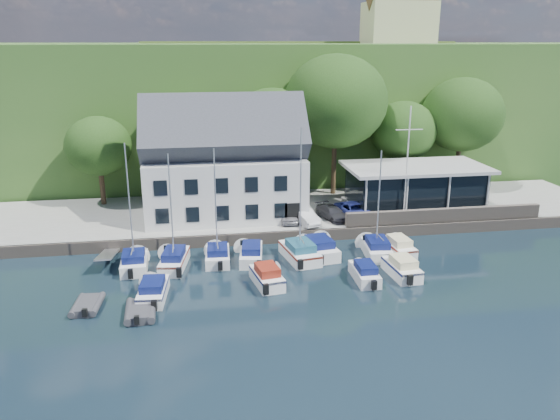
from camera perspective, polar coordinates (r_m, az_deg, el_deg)
The scene contains 35 objects.
ground at distance 36.92m, azimuth 7.10°, elevation -9.14°, with size 180.00×180.00×0.00m, color black.
quay at distance 52.56m, azimuth 1.91°, elevation -0.29°, with size 60.00×13.00×1.00m, color #959690.
quay_face at distance 46.54m, azimuth 3.42°, elevation -2.67°, with size 60.00×0.30×1.00m, color #675D52.
hillside at distance 94.56m, azimuth -3.26°, elevation 12.16°, with size 160.00×75.00×16.00m, color #2E5720.
field_patch at distance 103.21m, azimuth 0.81°, elevation 17.14°, with size 50.00×30.00×0.30m, color #4D5E2F.
farmhouse at distance 89.55m, azimuth 12.33°, elevation 19.28°, with size 10.40×7.00×8.20m, color beige, non-canonical shape.
harbor_building at distance 49.50m, azimuth -5.82°, elevation 4.34°, with size 14.40×8.20×8.70m, color silver, non-canonical shape.
club_pavilion at distance 53.63m, azimuth 13.88°, elevation 2.40°, with size 13.20×7.20×4.10m, color black, non-canonical shape.
seawall at distance 50.41m, azimuth 16.79°, elevation -0.50°, with size 18.00×0.50×1.20m, color #675D52.
gangway at distance 44.39m, azimuth -17.38°, elevation -5.17°, with size 1.20×6.00×1.40m, color #BBBABF, non-canonical shape.
car_silver at distance 48.38m, azimuth 0.76°, elevation -0.42°, with size 1.52×3.78×1.29m, color #BBBBC0.
car_white at distance 47.85m, azimuth 2.54°, elevation -0.63°, with size 1.39×4.00×1.32m, color silver.
car_dgrey at distance 49.23m, azimuth 5.48°, elevation -0.27°, with size 1.63×4.02×1.17m, color #302F35.
car_blue at distance 49.76m, azimuth 7.77°, elevation -0.01°, with size 1.63×4.13×1.41m, color #323C99.
flagpole at distance 49.08m, azimuth 13.13°, elevation 4.69°, with size 2.42×0.20×10.08m, color silver, non-canonical shape.
tree_0 at distance 55.37m, azimuth -18.31°, elevation 4.88°, with size 6.29×6.29×8.60m, color #15320F, non-canonical shape.
tree_1 at distance 55.15m, azimuth -10.25°, elevation 6.39°, with size 7.61×7.61×10.40m, color #15320F, non-canonical shape.
tree_2 at distance 55.25m, azimuth -0.78°, elevation 6.99°, with size 8.04×8.04×10.99m, color #15320F, non-canonical shape.
tree_3 at distance 56.25m, azimuth 5.77°, elevation 8.76°, with size 10.41×10.41×14.22m, color #15320F, non-canonical shape.
tree_4 at distance 59.42m, azimuth 12.68°, elevation 6.54°, with size 6.91×6.91×9.44m, color #15320F, non-canonical shape.
tree_5 at distance 61.86m, azimuth 18.34°, elevation 7.60°, with size 8.62×8.62×11.78m, color #15320F, non-canonical shape.
boat_r1_0 at distance 40.97m, azimuth -15.38°, elevation -0.32°, with size 2.06×5.48×8.79m, color white, non-canonical shape.
boat_r1_1 at distance 40.67m, azimuth -11.30°, elevation -0.01°, with size 1.83×6.35×9.00m, color white, non-canonical shape.
boat_r1_2 at distance 41.20m, azimuth -6.71°, elevation -0.03°, with size 1.99×5.36×8.35m, color white, non-canonical shape.
boat_r1_3 at distance 42.50m, azimuth -3.03°, elevation -4.36°, with size 1.81×6.09×1.39m, color white, non-canonical shape.
boat_r1_4 at distance 41.32m, azimuth 2.15°, elevation 0.87°, with size 2.26×6.34×9.37m, color white, non-canonical shape.
boat_r1_5 at distance 43.52m, azimuth 4.08°, elevation -3.76°, with size 2.22×6.29×1.52m, color white, non-canonical shape.
boat_r1_6 at distance 42.95m, azimuth 10.27°, elevation 0.85°, with size 2.02×6.22×8.82m, color white, non-canonical shape.
boat_r1_7 at distance 44.82m, azimuth 12.22°, elevation -3.56°, with size 1.74×5.62×1.42m, color white, non-canonical shape.
boat_r2_0 at distance 37.38m, azimuth -13.13°, elevation -7.99°, with size 1.85×5.65×1.36m, color white, non-canonical shape.
boat_r2_2 at distance 38.27m, azimuth -1.38°, elevation -6.77°, with size 1.78×5.09×1.52m, color white, non-canonical shape.
boat_r2_3 at distance 39.50m, azimuth 8.83°, elevation -6.32°, with size 1.61×5.27×1.34m, color white, non-canonical shape.
boat_r2_4 at distance 40.62m, azimuth 12.61°, elevation -5.74°, with size 1.83×5.27×1.51m, color white, non-canonical shape.
dinghy_0 at distance 37.23m, azimuth -19.49°, elevation -9.24°, with size 1.77×2.95×0.69m, color #35363A, non-canonical shape.
dinghy_1 at distance 35.47m, azimuth -14.39°, elevation -10.07°, with size 1.92×3.20×0.75m, color #35363A, non-canonical shape.
Camera 1 is at (-9.61, -31.70, 16.32)m, focal length 35.00 mm.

